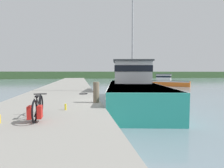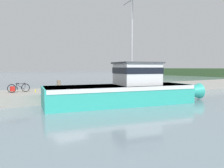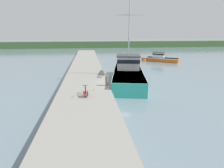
% 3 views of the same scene
% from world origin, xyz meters
% --- Properties ---
extents(ground_plane, '(320.00, 320.00, 0.00)m').
position_xyz_m(ground_plane, '(0.00, 0.00, 0.00)').
color(ground_plane, gray).
extents(dock_pier, '(5.08, 80.00, 0.86)m').
position_xyz_m(dock_pier, '(-3.60, 0.00, 0.43)').
color(dock_pier, gray).
rests_on(dock_pier, ground_plane).
extents(far_shoreline, '(180.00, 5.00, 2.72)m').
position_xyz_m(far_shoreline, '(30.00, 61.37, 1.36)').
color(far_shoreline, '#426638').
rests_on(far_shoreline, ground_plane).
extents(fishing_boat_main, '(5.87, 14.23, 9.96)m').
position_xyz_m(fishing_boat_main, '(1.99, 4.20, 1.21)').
color(fishing_boat_main, teal).
rests_on(fishing_boat_main, ground_plane).
extents(boat_green_anchored, '(7.28, 5.94, 2.15)m').
position_xyz_m(boat_green_anchored, '(12.90, 19.54, 0.80)').
color(boat_green_anchored, orange).
rests_on(boat_green_anchored, ground_plane).
extents(bicycle_touring, '(0.47, 1.80, 0.78)m').
position_xyz_m(bicycle_touring, '(-3.49, -3.21, 1.22)').
color(bicycle_touring, black).
rests_on(bicycle_touring, dock_pier).
extents(mooring_post, '(0.31, 0.31, 1.04)m').
position_xyz_m(mooring_post, '(-1.32, -0.34, 1.38)').
color(mooring_post, '#756651').
rests_on(mooring_post, dock_pier).
extents(hose_coil, '(0.60, 0.60, 0.04)m').
position_xyz_m(hose_coil, '(-1.90, 3.29, 0.88)').
color(hose_coil, black).
rests_on(hose_coil, dock_pier).
extents(water_bottle_on_curb, '(0.08, 0.08, 0.25)m').
position_xyz_m(water_bottle_on_curb, '(-2.71, -1.88, 0.99)').
color(water_bottle_on_curb, yellow).
rests_on(water_bottle_on_curb, dock_pier).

